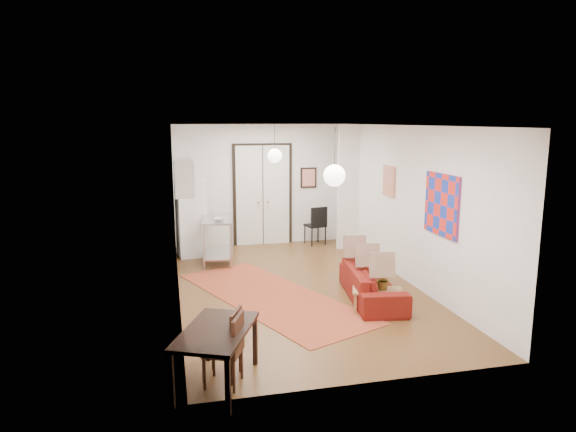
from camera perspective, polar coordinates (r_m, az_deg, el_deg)
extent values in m
plane|color=brown|center=(9.39, 1.08, -7.97)|extent=(7.00, 7.00, 0.00)
cube|color=white|center=(8.90, 1.15, 10.02)|extent=(4.20, 7.00, 0.02)
cube|color=white|center=(12.42, -2.87, 3.47)|extent=(4.20, 0.02, 2.90)
cube|color=white|center=(5.79, 9.72, -5.01)|extent=(4.20, 0.02, 2.90)
cube|color=white|center=(8.76, -12.32, 0.23)|extent=(0.02, 7.00, 2.90)
cube|color=white|center=(9.76, 13.16, 1.24)|extent=(0.02, 7.00, 2.90)
cube|color=white|center=(12.41, -2.82, 2.29)|extent=(1.44, 0.06, 2.50)
cube|color=white|center=(11.98, 6.70, 3.15)|extent=(0.50, 0.10, 2.90)
cube|color=silver|center=(10.19, -11.56, 4.24)|extent=(0.35, 1.00, 0.70)
cube|color=red|center=(8.63, 16.72, 1.21)|extent=(0.05, 1.00, 1.00)
cube|color=beige|center=(10.42, 11.17, 3.84)|extent=(0.05, 0.50, 0.60)
cube|color=red|center=(12.63, 2.30, 4.27)|extent=(0.40, 0.03, 0.50)
cube|color=#9B7240|center=(10.68, -12.46, 4.76)|extent=(0.03, 0.44, 0.54)
sphere|color=white|center=(10.87, -1.48, 6.70)|extent=(0.30, 0.30, 0.30)
cylinder|color=black|center=(10.85, -1.49, 8.80)|extent=(0.01, 0.01, 0.50)
sphere|color=white|center=(7.02, 5.18, 4.50)|extent=(0.30, 0.30, 0.30)
cylinder|color=black|center=(6.99, 5.23, 7.76)|extent=(0.01, 0.01, 0.50)
cube|color=#A74029|center=(8.92, -1.86, -8.96)|extent=(2.99, 4.36, 0.01)
imported|color=maroon|center=(8.82, 9.33, -7.43)|extent=(2.02, 1.02, 0.56)
cube|color=#A77E4F|center=(8.35, 9.89, -8.17)|extent=(0.88, 0.68, 0.03)
cube|color=#A77E4F|center=(8.13, 8.06, -9.92)|extent=(0.06, 0.06, 0.31)
cube|color=#A77E4F|center=(8.39, 12.52, -9.41)|extent=(0.06, 0.06, 0.31)
cube|color=#A77E4F|center=(8.43, 7.21, -9.14)|extent=(0.06, 0.06, 0.31)
cube|color=#A77E4F|center=(8.68, 11.53, -8.68)|extent=(0.06, 0.06, 0.31)
imported|color=#38662E|center=(8.33, 10.57, -6.90)|extent=(0.38, 0.35, 0.34)
cube|color=#B1B4B6|center=(10.96, -7.80, -0.32)|extent=(0.79, 1.32, 0.04)
cube|color=#B1B4B6|center=(11.13, -7.70, -4.09)|extent=(0.74, 1.27, 0.03)
cylinder|color=#B1B4B6|center=(10.47, -8.91, -3.47)|extent=(0.04, 0.04, 0.93)
cylinder|color=#B1B4B6|center=(10.52, -5.96, -3.33)|extent=(0.04, 0.04, 0.93)
cylinder|color=#B1B4B6|center=(11.60, -9.35, -2.10)|extent=(0.04, 0.04, 0.93)
cylinder|color=#B1B4B6|center=(11.65, -6.69, -1.98)|extent=(0.04, 0.04, 0.93)
imported|color=silver|center=(10.66, -7.65, -0.36)|extent=(0.26, 0.26, 0.05)
imported|color=#529FB1|center=(11.18, -8.19, 0.51)|extent=(0.11, 0.11, 0.20)
cube|color=white|center=(11.56, -10.72, -0.22)|extent=(0.68, 0.68, 1.71)
cube|color=black|center=(5.97, -8.00, -12.54)|extent=(1.13, 1.40, 0.04)
cube|color=black|center=(5.59, -10.63, -18.20)|extent=(0.07, 0.07, 0.63)
cube|color=black|center=(5.64, -4.09, -17.76)|extent=(0.07, 0.07, 0.63)
cube|color=black|center=(6.61, -11.11, -13.49)|extent=(0.07, 0.07, 0.63)
cube|color=black|center=(6.65, -5.69, -13.18)|extent=(0.07, 0.07, 0.63)
cube|color=#331B10|center=(6.23, -7.39, -14.04)|extent=(0.52, 0.51, 0.04)
cube|color=#331B10|center=(6.31, -7.61, -11.47)|extent=(0.19, 0.37, 0.42)
cylinder|color=#331B10|center=(6.15, -8.74, -16.50)|extent=(0.03, 0.03, 0.40)
cylinder|color=#331B10|center=(6.18, -5.61, -16.29)|extent=(0.03, 0.03, 0.40)
cylinder|color=#331B10|center=(6.46, -8.99, -15.13)|extent=(0.03, 0.03, 0.40)
cylinder|color=#331B10|center=(6.48, -6.03, -14.94)|extent=(0.03, 0.03, 0.40)
cube|color=#331B10|center=(6.08, -7.22, -14.70)|extent=(0.52, 0.51, 0.04)
cube|color=#331B10|center=(6.15, -7.45, -12.05)|extent=(0.19, 0.37, 0.42)
cylinder|color=#331B10|center=(6.00, -8.61, -17.22)|extent=(0.03, 0.03, 0.40)
cylinder|color=#331B10|center=(6.03, -5.39, -17.00)|extent=(0.03, 0.03, 0.40)
cylinder|color=#331B10|center=(6.31, -8.87, -15.78)|extent=(0.03, 0.03, 0.40)
cylinder|color=#331B10|center=(6.33, -5.83, -15.59)|extent=(0.03, 0.03, 0.40)
cube|color=black|center=(12.52, 3.04, -1.06)|extent=(0.51, 0.51, 0.04)
cube|color=black|center=(12.66, 2.80, 0.22)|extent=(0.43, 0.13, 0.46)
cylinder|color=black|center=(12.35, 2.44, -2.32)|extent=(0.03, 0.03, 0.46)
cylinder|color=black|center=(12.45, 4.08, -2.23)|extent=(0.03, 0.03, 0.46)
cylinder|color=black|center=(12.70, 1.99, -1.96)|extent=(0.03, 0.03, 0.46)
cylinder|color=black|center=(12.80, 3.59, -1.87)|extent=(0.03, 0.03, 0.46)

